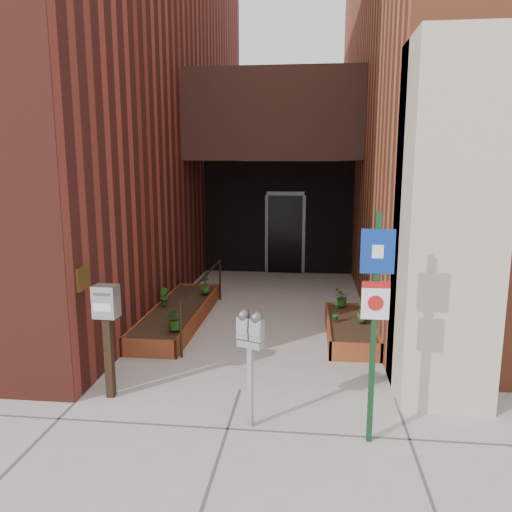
% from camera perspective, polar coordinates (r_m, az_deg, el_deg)
% --- Properties ---
extents(ground, '(80.00, 80.00, 0.00)m').
position_cam_1_polar(ground, '(6.82, -1.85, -15.01)').
color(ground, '#9E9991').
rests_on(ground, ground).
extents(architecture, '(20.00, 14.60, 10.00)m').
position_cam_1_polar(architecture, '(13.19, 1.70, 19.46)').
color(architecture, maroon).
rests_on(architecture, ground).
extents(planter_left, '(0.90, 3.60, 0.30)m').
position_cam_1_polar(planter_left, '(9.55, -8.83, -6.69)').
color(planter_left, brown).
rests_on(planter_left, ground).
extents(planter_right, '(0.80, 2.20, 0.30)m').
position_cam_1_polar(planter_right, '(8.78, 10.75, -8.30)').
color(planter_right, brown).
rests_on(planter_right, ground).
extents(handrail, '(0.04, 3.34, 0.90)m').
position_cam_1_polar(handrail, '(9.22, -6.01, -3.28)').
color(handrail, black).
rests_on(handrail, ground).
extents(parking_meter, '(0.32, 0.21, 1.37)m').
position_cam_1_polar(parking_meter, '(5.55, -0.66, -9.27)').
color(parking_meter, '#A6A6A8').
rests_on(parking_meter, ground).
extents(sign_post, '(0.34, 0.08, 2.48)m').
position_cam_1_polar(sign_post, '(5.25, 13.45, -5.48)').
color(sign_post, '#14381D').
rests_on(sign_post, ground).
extents(payment_dropbox, '(0.30, 0.24, 1.47)m').
position_cam_1_polar(payment_dropbox, '(6.52, -16.67, -6.72)').
color(payment_dropbox, black).
rests_on(payment_dropbox, ground).
extents(shrub_left_a, '(0.51, 0.51, 0.40)m').
position_cam_1_polar(shrub_left_a, '(8.19, -9.19, -6.95)').
color(shrub_left_a, '#204E16').
rests_on(shrub_left_a, planter_left).
extents(shrub_left_b, '(0.26, 0.26, 0.33)m').
position_cam_1_polar(shrub_left_b, '(9.60, -10.52, -4.59)').
color(shrub_left_b, '#1E5B1A').
rests_on(shrub_left_b, planter_left).
extents(shrub_left_c, '(0.26, 0.26, 0.35)m').
position_cam_1_polar(shrub_left_c, '(10.32, -5.83, -3.34)').
color(shrub_left_c, '#285919').
rests_on(shrub_left_c, planter_left).
extents(shrub_left_d, '(0.27, 0.27, 0.40)m').
position_cam_1_polar(shrub_left_d, '(10.38, -5.75, -3.08)').
color(shrub_left_d, '#20611B').
rests_on(shrub_left_d, planter_left).
extents(shrub_right_a, '(0.28, 0.28, 0.35)m').
position_cam_1_polar(shrub_right_a, '(8.67, 12.11, -6.21)').
color(shrub_right_a, '#235217').
rests_on(shrub_right_a, planter_right).
extents(shrub_right_b, '(0.26, 0.26, 0.35)m').
position_cam_1_polar(shrub_right_b, '(8.66, 9.17, -6.15)').
color(shrub_right_b, '#1B5117').
rests_on(shrub_right_b, planter_right).
extents(shrub_right_c, '(0.36, 0.36, 0.32)m').
position_cam_1_polar(shrub_right_c, '(9.54, 9.81, -4.68)').
color(shrub_right_c, '#225016').
rests_on(shrub_right_c, planter_right).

